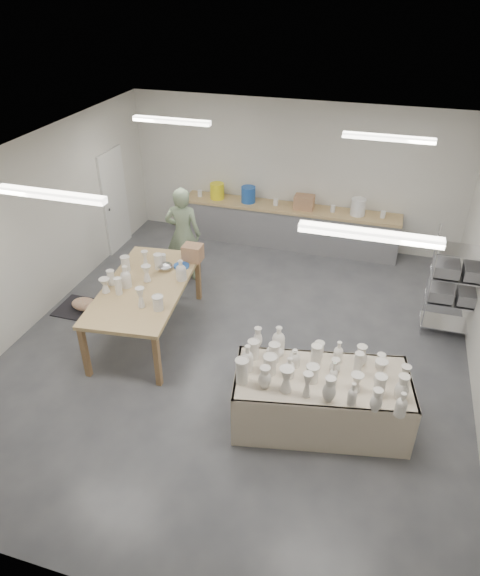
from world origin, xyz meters
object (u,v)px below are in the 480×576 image
(drying_table, at_px, (320,397))
(work_table, at_px, (149,283))
(red_stool, at_px, (190,257))
(potter, at_px, (183,234))

(drying_table, distance_m, work_table, 3.25)
(work_table, height_order, red_stool, work_table)
(work_table, relative_size, red_stool, 6.52)
(potter, xyz_separation_m, red_stool, (0.00, 0.27, -0.62))
(drying_table, xyz_separation_m, potter, (-3.10, 3.03, 0.47))
(work_table, bearing_deg, red_stool, 87.54)
(work_table, relative_size, potter, 1.41)
(red_stool, bearing_deg, drying_table, -46.78)
(potter, bearing_deg, red_stool, -97.87)
(potter, distance_m, red_stool, 0.68)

